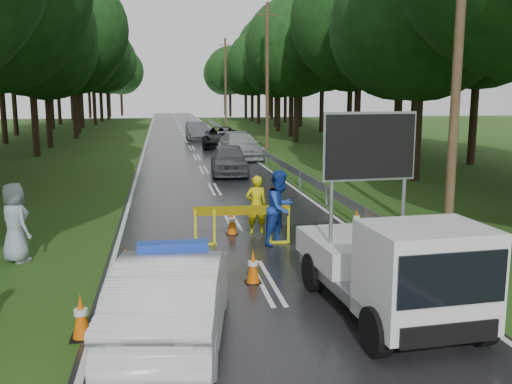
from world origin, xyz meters
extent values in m
plane|color=#254112|center=(0.00, 0.00, 0.00)|extent=(160.00, 160.00, 0.00)
cube|color=black|center=(0.00, 30.00, 0.01)|extent=(7.00, 140.00, 0.02)
cylinder|color=gray|center=(3.70, 0.00, 0.35)|extent=(0.12, 0.12, 0.70)
cube|color=gray|center=(3.70, 30.00, 0.55)|extent=(0.05, 60.00, 0.30)
cylinder|color=#442F1F|center=(5.20, 2.00, 5.00)|extent=(0.24, 0.24, 10.00)
cylinder|color=#442F1F|center=(5.20, 28.00, 5.00)|extent=(0.24, 0.24, 10.00)
cube|color=#442F1F|center=(5.20, 28.00, 9.20)|extent=(1.40, 0.08, 0.08)
cylinder|color=#442F1F|center=(5.20, 54.00, 5.00)|extent=(0.24, 0.24, 10.00)
cube|color=#442F1F|center=(5.20, 54.00, 9.20)|extent=(1.40, 0.08, 0.08)
imported|color=silver|center=(-1.98, -2.54, 0.75)|extent=(2.29, 4.75, 1.50)
cube|color=#1938A5|center=(-1.98, -2.54, 1.57)|extent=(1.16, 0.49, 0.15)
cube|color=gray|center=(1.83, -1.72, 0.52)|extent=(2.12, 4.05, 0.23)
cube|color=silver|center=(1.77, -0.78, 0.89)|extent=(2.11, 2.37, 0.52)
cube|color=silver|center=(1.94, -3.40, 1.17)|extent=(1.97, 1.62, 1.60)
cube|color=black|center=(1.99, -4.17, 1.36)|extent=(1.73, 0.15, 0.80)
cube|color=black|center=(1.80, -1.15, 3.00)|extent=(1.79, 0.23, 1.22)
cylinder|color=black|center=(1.06, -3.64, 0.39)|extent=(0.31, 0.80, 0.79)
cylinder|color=black|center=(2.84, -3.53, 0.39)|extent=(0.31, 0.80, 0.79)
cylinder|color=black|center=(0.87, -0.65, 0.39)|extent=(0.31, 0.80, 0.79)
cylinder|color=black|center=(2.65, -0.54, 0.39)|extent=(0.31, 0.80, 0.79)
cube|color=#D7D70B|center=(-1.30, 3.19, 0.49)|extent=(0.06, 0.06, 0.99)
cube|color=#D7D70B|center=(-0.81, 3.16, 0.49)|extent=(0.06, 0.06, 0.99)
cube|color=#D7D70B|center=(0.68, 3.07, 0.49)|extent=(0.06, 0.06, 0.99)
cube|color=#D7D70B|center=(1.17, 3.04, 0.49)|extent=(0.06, 0.06, 0.99)
cube|color=#F2CC00|center=(-0.07, 3.11, 0.94)|extent=(2.57, 0.20, 0.25)
imported|color=#CEC20B|center=(0.50, 4.28, 0.85)|extent=(0.64, 0.44, 1.69)
imported|color=#183BA0|center=(0.94, 3.00, 1.00)|extent=(1.23, 1.21, 2.00)
imported|color=#8C99A8|center=(-5.62, 2.50, 0.96)|extent=(1.08, 1.10, 1.91)
imported|color=#3E4146|center=(1.11, 16.16, 0.75)|extent=(2.07, 4.53, 1.51)
imported|color=#919398|center=(2.60, 23.06, 0.78)|extent=(2.60, 5.51, 1.55)
imported|color=black|center=(2.16, 30.07, 0.76)|extent=(3.21, 5.72, 1.51)
imported|color=#3B3E42|center=(0.80, 36.72, 0.78)|extent=(1.76, 4.76, 1.56)
cube|color=black|center=(-3.50, -2.27, 0.02)|extent=(0.37, 0.37, 0.03)
cone|color=#DB5806|center=(-3.50, -2.27, 0.40)|extent=(0.30, 0.30, 0.76)
cube|color=black|center=(-0.27, 0.00, 0.02)|extent=(0.35, 0.35, 0.03)
cone|color=#DB5806|center=(-0.27, 0.00, 0.38)|extent=(0.29, 0.29, 0.72)
cube|color=black|center=(-0.20, 4.26, 0.02)|extent=(0.35, 0.35, 0.03)
cone|color=#DB5806|center=(-0.20, 4.26, 0.38)|extent=(0.29, 0.29, 0.72)
cube|color=black|center=(-2.95, 0.61, 0.02)|extent=(0.35, 0.35, 0.03)
cone|color=#DB5806|center=(-2.95, 0.61, 0.38)|extent=(0.29, 0.29, 0.72)
cube|color=black|center=(3.50, 4.23, 0.01)|extent=(0.30, 0.30, 0.03)
cone|color=#DB5806|center=(3.50, 4.23, 0.33)|extent=(0.25, 0.25, 0.62)
camera|label=1|loc=(-2.10, -11.47, 4.03)|focal=40.00mm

